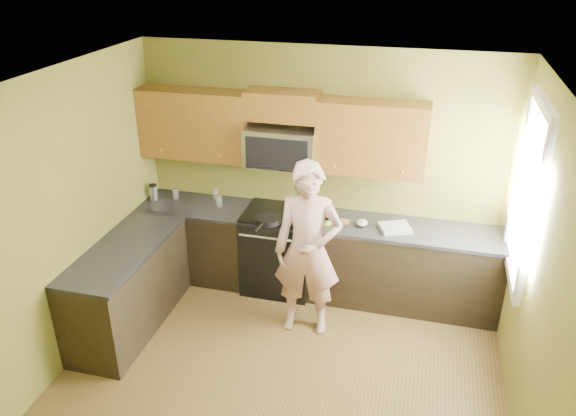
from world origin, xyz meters
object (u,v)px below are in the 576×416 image
(stove, at_px, (279,250))
(frying_pan, at_px, (268,222))
(woman, at_px, (308,250))
(travel_mug, at_px, (154,200))
(microwave, at_px, (282,165))
(butter_tub, at_px, (326,224))

(stove, bearing_deg, frying_pan, -101.38)
(stove, bearing_deg, woman, -54.41)
(stove, xyz_separation_m, travel_mug, (-1.50, 0.01, 0.44))
(stove, distance_m, microwave, 0.98)
(butter_tub, distance_m, travel_mug, 2.04)
(butter_tub, bearing_deg, travel_mug, 177.33)
(microwave, relative_size, frying_pan, 1.53)
(woman, relative_size, frying_pan, 3.66)
(travel_mug, bearing_deg, microwave, 4.24)
(butter_tub, height_order, travel_mug, travel_mug)
(stove, height_order, travel_mug, travel_mug)
(stove, relative_size, butter_tub, 8.20)
(woman, bearing_deg, butter_tub, 78.17)
(woman, height_order, butter_tub, woman)
(microwave, bearing_deg, stove, -90.00)
(microwave, xyz_separation_m, woman, (0.47, -0.79, -0.54))
(stove, height_order, woman, woman)
(microwave, distance_m, woman, 1.07)
(microwave, bearing_deg, woman, -58.95)
(frying_pan, height_order, butter_tub, frying_pan)
(woman, height_order, frying_pan, woman)
(stove, relative_size, woman, 0.52)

